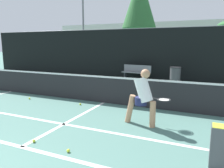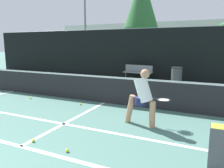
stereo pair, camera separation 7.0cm
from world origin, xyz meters
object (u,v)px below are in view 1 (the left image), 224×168
at_px(player_practicing, 143,95).
at_px(trash_bin, 175,75).
at_px(ball_hopper, 219,145).
at_px(parked_car, 113,62).
at_px(courtside_bench, 136,72).

xyz_separation_m(player_practicing, trash_bin, (-0.15, 6.51, -0.33)).
relative_size(ball_hopper, parked_car, 0.16).
distance_m(courtside_bench, trash_bin, 2.23).
xyz_separation_m(trash_bin, parked_car, (-5.60, 4.67, 0.15)).
relative_size(trash_bin, parked_car, 0.20).
relative_size(courtside_bench, trash_bin, 1.98).
bearing_deg(trash_bin, parked_car, 140.21).
bearing_deg(player_practicing, parked_car, 124.93).
bearing_deg(ball_hopper, courtside_bench, 116.59).
xyz_separation_m(player_practicing, parked_car, (-5.75, 11.18, -0.18)).
bearing_deg(courtside_bench, ball_hopper, -56.05).
distance_m(player_practicing, trash_bin, 6.52).
height_order(player_practicing, trash_bin, player_practicing).
height_order(courtside_bench, parked_car, parked_car).
bearing_deg(ball_hopper, player_practicing, 142.05).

